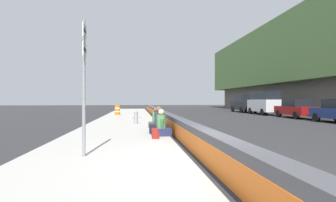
{
  "coord_description": "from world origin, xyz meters",
  "views": [
    {
      "loc": [
        -6.33,
        1.81,
        1.63
      ],
      "look_at": [
        6.33,
        0.34,
        1.57
      ],
      "focal_mm": 29.21,
      "sensor_mm": 36.0,
      "label": 1
    }
  ],
  "objects": [
    {
      "name": "seated_person_rear",
      "position": [
        7.06,
        0.74,
        0.47
      ],
      "size": [
        0.79,
        0.87,
        1.05
      ],
      "color": "black",
      "rests_on": "sidewalk_strip"
    },
    {
      "name": "route_sign_post",
      "position": [
        1.06,
        3.18,
        2.21
      ],
      "size": [
        0.44,
        0.09,
        3.6
      ],
      "color": "gray",
      "rests_on": "sidewalk_strip"
    },
    {
      "name": "jersey_barrier",
      "position": [
        0.0,
        0.0,
        0.42
      ],
      "size": [
        76.0,
        0.45,
        0.85
      ],
      "color": "#47474C",
      "rests_on": "ground_plane"
    },
    {
      "name": "parked_car_midline",
      "position": [
        22.38,
        -12.25,
        1.35
      ],
      "size": [
        5.15,
        2.21,
        2.56
      ],
      "color": "silver",
      "rests_on": "ground_plane"
    },
    {
      "name": "parked_car_fourth",
      "position": [
        16.49,
        -12.33,
        0.86
      ],
      "size": [
        4.52,
        1.98,
        1.71
      ],
      "color": "maroon",
      "rests_on": "ground_plane"
    },
    {
      "name": "seated_person_foreground",
      "position": [
        4.99,
        0.78,
        0.49
      ],
      "size": [
        0.71,
        0.82,
        1.11
      ],
      "color": "#23284C",
      "rests_on": "sidewalk_strip"
    },
    {
      "name": "construction_barrel",
      "position": [
        21.32,
        3.7,
        0.62
      ],
      "size": [
        0.54,
        0.54,
        0.95
      ],
      "color": "orange",
      "rests_on": "sidewalk_strip"
    },
    {
      "name": "backpack",
      "position": [
        4.14,
        1.09,
        0.33
      ],
      "size": [
        0.32,
        0.28,
        0.4
      ],
      "color": "maroon",
      "rests_on": "sidewalk_strip"
    },
    {
      "name": "parked_car_far",
      "position": [
        28.22,
        -12.25,
        1.18
      ],
      "size": [
        4.81,
        2.09,
        2.28
      ],
      "color": "black",
      "rests_on": "ground_plane"
    },
    {
      "name": "seated_person_far",
      "position": [
        8.42,
        0.77,
        0.47
      ],
      "size": [
        0.72,
        0.82,
        1.07
      ],
      "color": "#424247",
      "rests_on": "sidewalk_strip"
    },
    {
      "name": "seated_person_middle",
      "position": [
        5.89,
        0.81,
        0.51
      ],
      "size": [
        0.77,
        0.88,
        1.2
      ],
      "color": "black",
      "rests_on": "sidewalk_strip"
    },
    {
      "name": "ground_plane",
      "position": [
        0.0,
        0.0,
        0.0
      ],
      "size": [
        160.0,
        160.0,
        0.0
      ],
      "primitive_type": "plane",
      "color": "#2B2B2D",
      "rests_on": "ground"
    },
    {
      "name": "fire_hydrant",
      "position": [
        10.91,
        1.84,
        0.59
      ],
      "size": [
        0.26,
        0.46,
        0.88
      ],
      "color": "gray",
      "rests_on": "sidewalk_strip"
    },
    {
      "name": "sidewalk_strip",
      "position": [
        0.0,
        2.65,
        0.07
      ],
      "size": [
        80.0,
        4.4,
        0.14
      ],
      "primitive_type": "cube",
      "color": "#A8A59E",
      "rests_on": "ground_plane"
    }
  ]
}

